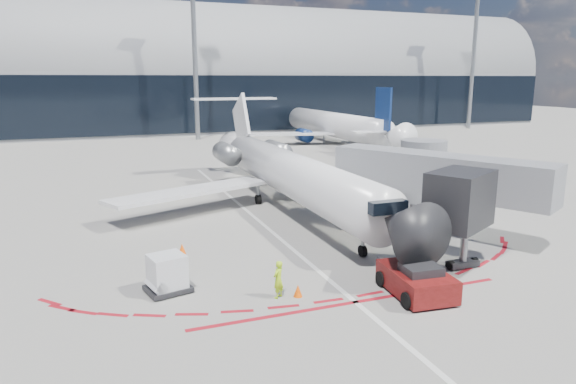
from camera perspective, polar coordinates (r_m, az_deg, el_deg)
name	(u,v)px	position (r m, az deg, el deg)	size (l,w,h in m)	color
ground	(267,228)	(31.76, -2.32, -4.01)	(260.00, 260.00, 0.00)	slate
apron_centerline	(258,220)	(33.59, -3.40, -3.09)	(0.25, 40.00, 0.01)	silver
apron_stop_bar	(355,302)	(21.81, 7.50, -12.04)	(14.00, 0.25, 0.01)	maroon
terminal_building	(149,81)	(94.37, -15.21, 11.79)	(150.00, 24.15, 24.00)	gray
jet_bridge	(433,178)	(32.88, 15.79, 1.49)	(10.03, 15.20, 4.90)	gray
light_mast_centre	(195,54)	(78.35, -10.32, 14.86)	(0.70, 0.70, 25.00)	gray
light_mast_east	(473,58)	(100.47, 19.90, 13.78)	(0.70, 0.70, 25.00)	gray
regional_jet	(286,171)	(36.39, -0.22, 2.35)	(25.25, 31.14, 7.80)	white
pushback_tug	(417,280)	(22.79, 14.10, -9.51)	(2.62, 5.59, 1.43)	#4F0C0B
ramp_worker	(278,279)	(21.76, -1.10, -9.68)	(0.59, 0.39, 1.62)	#B5F019
uld_container	(167,274)	(22.87, -13.27, -8.85)	(2.09, 1.89, 1.68)	black
safety_cone_left	(182,249)	(27.67, -11.69, -6.20)	(0.40, 0.40, 0.55)	#FE5505
safety_cone_right	(298,291)	(22.05, 1.11, -10.91)	(0.38, 0.38, 0.53)	#FE5505
bg_airliner_1	(334,107)	(74.06, 5.19, 9.35)	(30.93, 32.74, 10.01)	white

